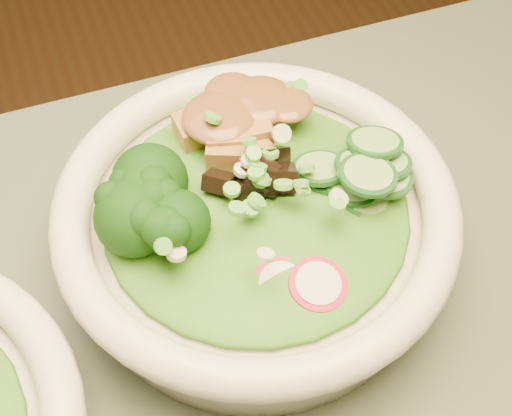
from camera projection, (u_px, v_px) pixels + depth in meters
name	position (u px, v px, depth m)	size (l,w,h in m)	color
salad_bowl	(256.00, 225.00, 0.54)	(0.30, 0.30, 0.08)	white
lettuce_bed	(256.00, 207.00, 0.52)	(0.23, 0.23, 0.03)	#266A16
broccoli_florets	(160.00, 211.00, 0.50)	(0.09, 0.08, 0.05)	black
radish_slices	(284.00, 288.00, 0.48)	(0.12, 0.04, 0.02)	#B80E2D
cucumber_slices	(353.00, 181.00, 0.52)	(0.08, 0.08, 0.04)	#83BA67
mushroom_heap	(252.00, 179.00, 0.52)	(0.08, 0.08, 0.04)	black
tofu_cubes	(239.00, 126.00, 0.55)	(0.10, 0.07, 0.04)	#A46636
peanut_sauce	(239.00, 112.00, 0.54)	(0.08, 0.06, 0.02)	brown
scallion_garnish	(256.00, 184.00, 0.50)	(0.21, 0.21, 0.03)	#60B740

